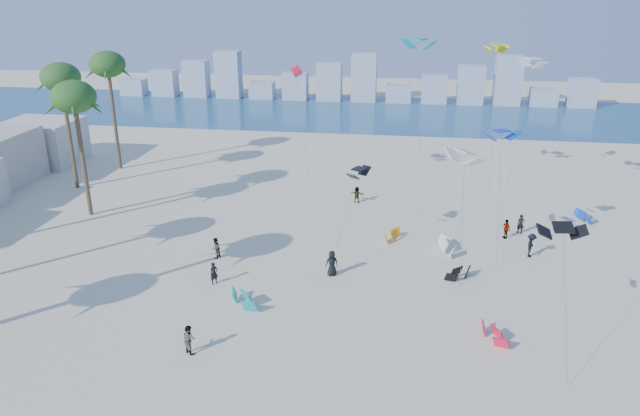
# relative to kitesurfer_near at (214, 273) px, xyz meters

# --- Properties ---
(ground) EXTENTS (220.00, 220.00, 0.00)m
(ground) POSITION_rel_kitesurfer_near_xyz_m (3.94, -11.74, -0.81)
(ground) COLOR beige
(ground) RESTS_ON ground
(ocean) EXTENTS (220.00, 220.00, 0.00)m
(ocean) POSITION_rel_kitesurfer_near_xyz_m (3.94, 60.26, -0.80)
(ocean) COLOR navy
(ocean) RESTS_ON ground
(kitesurfer_near) EXTENTS (0.70, 0.68, 1.62)m
(kitesurfer_near) POSITION_rel_kitesurfer_near_xyz_m (0.00, 0.00, 0.00)
(kitesurfer_near) COLOR black
(kitesurfer_near) RESTS_ON ground
(kitesurfer_mid) EXTENTS (1.08, 1.03, 1.75)m
(kitesurfer_mid) POSITION_rel_kitesurfer_near_xyz_m (1.14, -8.23, 0.07)
(kitesurfer_mid) COLOR gray
(kitesurfer_mid) RESTS_ON ground
(kitesurfers_far) EXTENTS (25.05, 16.34, 1.92)m
(kitesurfers_far) POSITION_rel_kitesurfer_near_xyz_m (13.75, 8.77, 0.08)
(kitesurfers_far) COLOR black
(kitesurfers_far) RESTS_ON ground
(grounded_kites) EXTENTS (28.09, 23.32, 0.97)m
(grounded_kites) POSITION_rel_kitesurfer_near_xyz_m (15.26, 4.66, -0.38)
(grounded_kites) COLOR #0D969C
(grounded_kites) RESTS_ON ground
(flying_kites) EXTENTS (36.36, 31.94, 15.81)m
(flying_kites) POSITION_rel_kitesurfer_near_xyz_m (18.35, 12.32, 10.37)
(flying_kites) COLOR black
(flying_kites) RESTS_ON ground
(distant_skyline) EXTENTS (85.00, 3.00, 8.40)m
(distant_skyline) POSITION_rel_kitesurfer_near_xyz_m (2.75, 70.26, 2.28)
(distant_skyline) COLOR #9EADBF
(distant_skyline) RESTS_ON ground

